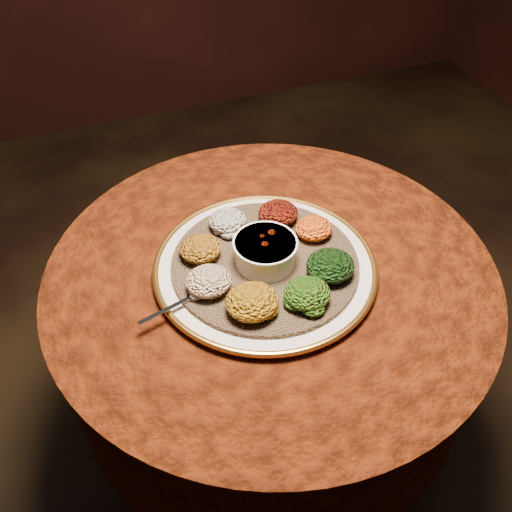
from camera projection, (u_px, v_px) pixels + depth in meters
name	position (u px, v px, depth m)	size (l,w,h in m)	color
table	(270.00, 322.00, 1.33)	(0.96, 0.96, 0.73)	black
platter	(265.00, 267.00, 1.19)	(0.58, 0.58, 0.02)	beige
injera	(265.00, 263.00, 1.19)	(0.39, 0.39, 0.01)	olive
stew_bowl	(265.00, 250.00, 1.16)	(0.13, 0.13, 0.06)	white
spoon	(192.00, 297.00, 1.11)	(0.14, 0.05, 0.01)	silver
portion_ayib	(227.00, 221.00, 1.25)	(0.08, 0.08, 0.04)	silver
portion_kitfo	(278.00, 213.00, 1.26)	(0.09, 0.09, 0.04)	black
portion_tikil	(314.00, 228.00, 1.23)	(0.08, 0.08, 0.04)	#C37610
portion_gomen	(330.00, 266.00, 1.14)	(0.10, 0.09, 0.05)	black
portion_mixveg	(307.00, 293.00, 1.09)	(0.09, 0.09, 0.04)	#8C2D09
portion_kik	(252.00, 302.00, 1.07)	(0.10, 0.10, 0.05)	#AC710F
portion_timatim	(209.00, 281.00, 1.11)	(0.09, 0.09, 0.04)	maroon
portion_shiro	(201.00, 249.00, 1.18)	(0.09, 0.08, 0.04)	#9B6012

